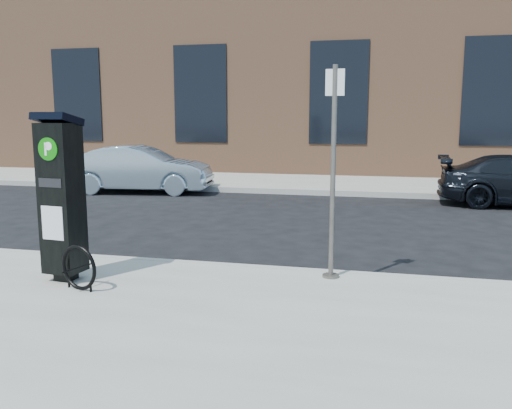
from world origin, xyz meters
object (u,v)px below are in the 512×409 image
(parking_kiosk, at_px, (62,196))
(bike_rack, at_px, (79,268))
(sign_pole, at_px, (333,175))
(car_silver, at_px, (140,169))

(parking_kiosk, bearing_deg, bike_rack, -34.20)
(sign_pole, distance_m, bike_rack, 3.31)
(parking_kiosk, height_order, bike_rack, parking_kiosk)
(bike_rack, distance_m, car_silver, 9.53)
(sign_pole, bearing_deg, bike_rack, -150.09)
(parking_kiosk, height_order, car_silver, parking_kiosk)
(bike_rack, xyz_separation_m, car_silver, (-3.38, 8.91, 0.26))
(bike_rack, bearing_deg, sign_pole, 38.53)
(parking_kiosk, bearing_deg, car_silver, 115.25)
(sign_pole, xyz_separation_m, bike_rack, (-2.89, -1.21, -1.06))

